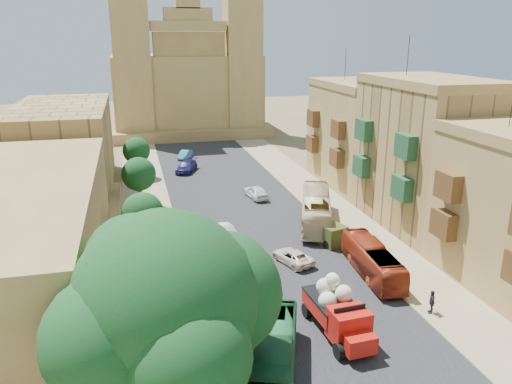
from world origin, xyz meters
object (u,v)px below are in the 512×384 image
street_tree_d (136,151)px  car_white_a (225,234)px  car_cream (293,257)px  street_tree_b (143,213)px  pedestrian_c (432,302)px  car_dkblue (187,166)px  car_blue_b (185,155)px  church (186,80)px  olive_pickup (324,231)px  ficus_tree (168,307)px  street_tree_c (139,174)px  red_truck (338,310)px  bus_green_north (274,358)px  bus_cream_east (316,209)px  car_blue_a (263,302)px  bus_red_east (372,260)px  street_tree_a (150,284)px  car_white_b (256,192)px

street_tree_d → car_white_a: street_tree_d is taller
car_cream → street_tree_b: bearing=-42.2°
street_tree_d → pedestrian_c: 42.07m
car_dkblue → car_blue_b: size_ratio=1.39×
church → car_dkblue: size_ratio=7.27×
olive_pickup → ficus_tree: bearing=-128.0°
olive_pickup → car_cream: 5.52m
street_tree_c → olive_pickup: street_tree_c is taller
car_dkblue → street_tree_c: bearing=-93.4°
ficus_tree → street_tree_b: size_ratio=1.99×
red_truck → car_dkblue: bearing=96.4°
street_tree_c → car_cream: street_tree_c is taller
church → car_cream: (1.32, -59.30, -8.97)m
bus_green_north → car_dkblue: bearing=109.5°
bus_cream_east → car_white_a: bearing=32.7°
bus_cream_east → car_blue_b: size_ratio=3.06×
street_tree_d → bus_green_north: 42.31m
bus_green_north → car_blue_a: 7.00m
ficus_tree → bus_red_east: bearing=36.8°
bus_red_east → car_blue_a: 9.77m
ficus_tree → car_blue_b: 53.70m
bus_cream_east → car_blue_a: 16.62m
street_tree_a → car_blue_b: size_ratio=1.37×
car_white_a → car_blue_b: (-0.01, 32.07, -0.10)m
olive_pickup → bus_red_east: bearing=-81.3°
car_white_a → car_dkblue: car_dkblue is taller
red_truck → car_blue_a: red_truck is taller
olive_pickup → church: bearing=95.6°
car_white_b → pedestrian_c: bearing=93.7°
street_tree_a → pedestrian_c: bearing=-6.6°
car_white_b → church: bearing=-93.9°
bus_green_north → pedestrian_c: size_ratio=5.59×
church → bus_cream_east: (6.16, -51.61, -7.98)m
car_blue_a → car_white_b: 23.83m
pedestrian_c → ficus_tree: bearing=-48.4°
red_truck → pedestrian_c: size_ratio=3.88×
bus_green_north → bus_cream_east: (10.16, 20.83, 0.28)m
street_tree_b → car_blue_a: (7.19, -10.96, -2.98)m
ficus_tree → street_tree_d: 44.08m
car_white_b → bus_cream_east: bearing=103.8°
car_white_a → pedestrian_c: pedestrian_c is taller
red_truck → olive_pickup: red_truck is taller
car_blue_b → car_white_b: bearing=-49.9°
street_tree_b → street_tree_c: size_ratio=0.98×
bus_red_east → car_blue_a: bearing=22.0°
street_tree_b → street_tree_d: 24.00m
street_tree_b → car_white_b: 17.78m
street_tree_a → car_blue_a: 7.76m
street_tree_b → street_tree_d: street_tree_b is taller
ficus_tree → bus_cream_east: ficus_tree is taller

